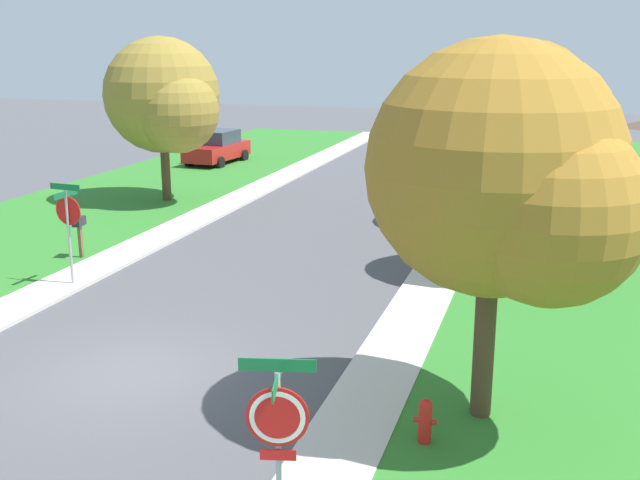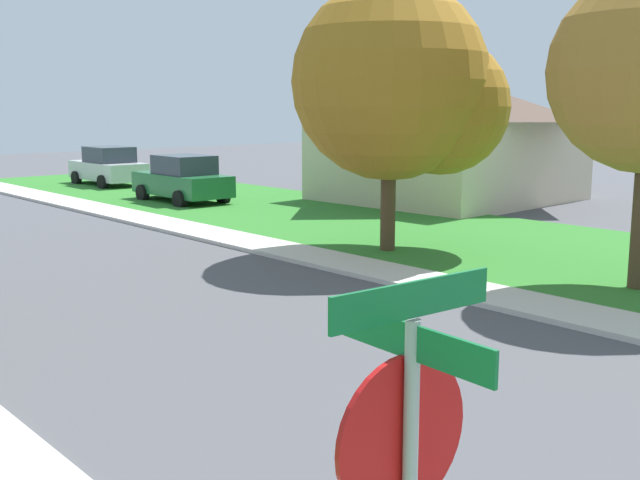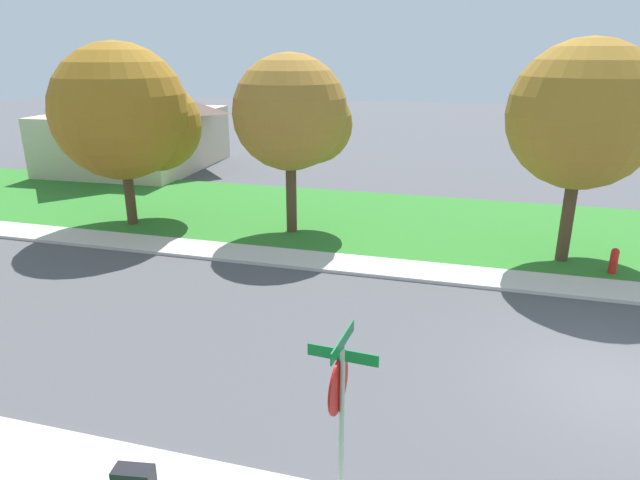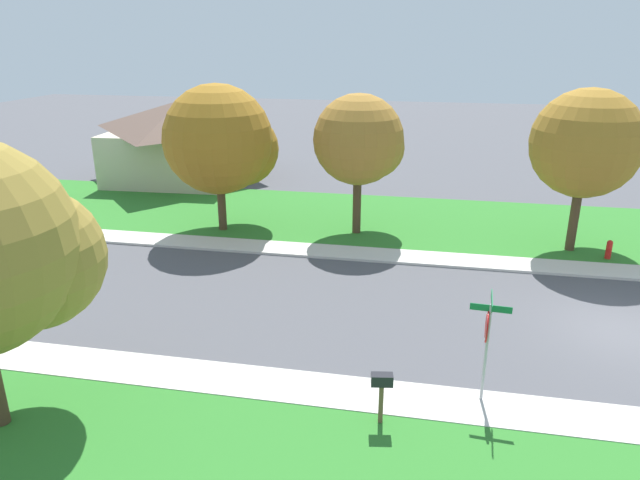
{
  "view_description": "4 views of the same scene",
  "coord_description": "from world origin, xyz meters",
  "px_view_note": "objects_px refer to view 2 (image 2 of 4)",
  "views": [
    {
      "loc": [
        7.65,
        -12.24,
        6.37
      ],
      "look_at": [
        2.02,
        5.86,
        1.4
      ],
      "focal_mm": 43.09,
      "sensor_mm": 36.0,
      "label": 1
    },
    {
      "loc": [
        -6.8,
        2.25,
        3.5
      ],
      "look_at": [
        1.18,
        11.22,
        1.4
      ],
      "focal_mm": 42.94,
      "sensor_mm": 36.0,
      "label": 2
    },
    {
      "loc": [
        -10.22,
        3.03,
        6.06
      ],
      "look_at": [
        2.82,
        6.64,
        1.4
      ],
      "focal_mm": 30.94,
      "sensor_mm": 36.0,
      "label": 3
    },
    {
      "loc": [
        -16.47,
        5.92,
        8.3
      ],
      "look_at": [
        2.31,
        9.55,
        1.4
      ],
      "focal_mm": 32.24,
      "sensor_mm": 36.0,
      "label": 4
    }
  ],
  "objects_px": {
    "stop_sign_far_corner": "(406,472)",
    "car_silver_kerbside_mid": "(108,167)",
    "car_green_behind_trees": "(183,179)",
    "tree_across_right": "(403,88)",
    "house_right_setback": "(450,137)"
  },
  "relations": [
    {
      "from": "stop_sign_far_corner",
      "to": "house_right_setback",
      "type": "distance_m",
      "value": 25.95
    },
    {
      "from": "car_silver_kerbside_mid",
      "to": "tree_across_right",
      "type": "bearing_deg",
      "value": -95.66
    },
    {
      "from": "car_green_behind_trees",
      "to": "tree_across_right",
      "type": "height_order",
      "value": "tree_across_right"
    },
    {
      "from": "stop_sign_far_corner",
      "to": "car_silver_kerbside_mid",
      "type": "relative_size",
      "value": 0.64
    },
    {
      "from": "tree_across_right",
      "to": "house_right_setback",
      "type": "distance_m",
      "value": 11.02
    },
    {
      "from": "stop_sign_far_corner",
      "to": "car_silver_kerbside_mid",
      "type": "xyz_separation_m",
      "value": [
        13.06,
        29.36,
        -1.01
      ]
    },
    {
      "from": "house_right_setback",
      "to": "car_silver_kerbside_mid",
      "type": "bearing_deg",
      "value": 118.77
    },
    {
      "from": "car_silver_kerbside_mid",
      "to": "car_green_behind_trees",
      "type": "distance_m",
      "value": 7.39
    },
    {
      "from": "car_silver_kerbside_mid",
      "to": "car_green_behind_trees",
      "type": "relative_size",
      "value": 1.0
    },
    {
      "from": "car_silver_kerbside_mid",
      "to": "tree_across_right",
      "type": "height_order",
      "value": "tree_across_right"
    },
    {
      "from": "car_silver_kerbside_mid",
      "to": "stop_sign_far_corner",
      "type": "bearing_deg",
      "value": -113.97
    },
    {
      "from": "stop_sign_far_corner",
      "to": "house_right_setback",
      "type": "relative_size",
      "value": 0.3
    },
    {
      "from": "stop_sign_far_corner",
      "to": "car_green_behind_trees",
      "type": "bearing_deg",
      "value": 60.73
    },
    {
      "from": "car_silver_kerbside_mid",
      "to": "tree_across_right",
      "type": "distance_m",
      "value": 19.5
    },
    {
      "from": "car_green_behind_trees",
      "to": "house_right_setback",
      "type": "relative_size",
      "value": 0.46
    }
  ]
}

